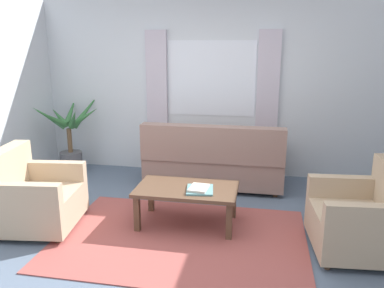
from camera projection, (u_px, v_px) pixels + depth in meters
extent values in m
plane|color=slate|center=(181.00, 239.00, 4.01)|extent=(6.24, 6.24, 0.00)
cube|color=silver|center=(212.00, 88.00, 5.82)|extent=(5.32, 0.12, 2.60)
cube|color=white|center=(211.00, 79.00, 5.73)|extent=(1.30, 0.01, 1.10)
cube|color=silver|center=(157.00, 78.00, 5.85)|extent=(0.32, 0.06, 1.40)
cube|color=silver|center=(268.00, 80.00, 5.55)|extent=(0.32, 0.06, 1.40)
cube|color=#9E4C47|center=(181.00, 238.00, 4.00)|extent=(2.56, 1.77, 0.01)
cube|color=gray|center=(215.00, 168.00, 5.48)|extent=(1.90, 0.80, 0.38)
cube|color=gray|center=(212.00, 144.00, 5.07)|extent=(1.90, 0.20, 0.48)
cube|color=gray|center=(278.00, 150.00, 5.25)|extent=(0.16, 0.80, 0.24)
cube|color=gray|center=(155.00, 144.00, 5.56)|extent=(0.16, 0.80, 0.24)
cylinder|color=brown|center=(274.00, 179.00, 5.67)|extent=(0.06, 0.06, 0.06)
cylinder|color=brown|center=(162.00, 172.00, 5.98)|extent=(0.06, 0.06, 0.06)
cylinder|color=brown|center=(275.00, 194.00, 5.10)|extent=(0.06, 0.06, 0.06)
cylinder|color=brown|center=(151.00, 186.00, 5.41)|extent=(0.06, 0.06, 0.06)
cube|color=tan|center=(40.00, 207.00, 4.21)|extent=(0.90, 0.93, 0.36)
cube|color=tan|center=(6.00, 170.00, 4.12)|extent=(0.28, 0.86, 0.46)
cube|color=tan|center=(21.00, 194.00, 3.78)|extent=(0.81, 0.22, 0.22)
cube|color=tan|center=(51.00, 171.00, 4.48)|extent=(0.81, 0.22, 0.22)
cylinder|color=brown|center=(58.00, 240.00, 3.91)|extent=(0.05, 0.05, 0.06)
cylinder|color=brown|center=(81.00, 212.00, 4.57)|extent=(0.05, 0.05, 0.06)
cylinder|color=brown|center=(28.00, 211.00, 4.61)|extent=(0.05, 0.05, 0.06)
cube|color=tan|center=(355.00, 228.00, 3.71)|extent=(0.87, 0.90, 0.36)
cube|color=tan|center=(348.00, 187.00, 3.98)|extent=(0.81, 0.19, 0.22)
cube|color=tan|center=(372.00, 217.00, 3.29)|extent=(0.81, 0.19, 0.22)
cylinder|color=brown|center=(312.00, 230.00, 4.12)|extent=(0.05, 0.05, 0.06)
cylinder|color=brown|center=(327.00, 266.00, 3.47)|extent=(0.05, 0.05, 0.06)
cylinder|color=brown|center=(375.00, 233.00, 4.06)|extent=(0.05, 0.05, 0.06)
cube|color=brown|center=(187.00, 189.00, 4.22)|extent=(1.10, 0.64, 0.04)
cube|color=brown|center=(137.00, 214.00, 4.11)|extent=(0.06, 0.06, 0.40)
cube|color=brown|center=(229.00, 222.00, 3.94)|extent=(0.06, 0.06, 0.40)
cube|color=brown|center=(151.00, 196.00, 4.61)|extent=(0.06, 0.06, 0.40)
cube|color=brown|center=(233.00, 202.00, 4.43)|extent=(0.06, 0.06, 0.40)
cube|color=#5B8E93|center=(200.00, 190.00, 4.12)|extent=(0.32, 0.34, 0.02)
cube|color=beige|center=(199.00, 188.00, 4.11)|extent=(0.21, 0.26, 0.02)
cylinder|color=#56565B|center=(72.00, 162.00, 6.00)|extent=(0.34, 0.34, 0.33)
cylinder|color=brown|center=(70.00, 140.00, 5.91)|extent=(0.07, 0.07, 0.37)
cone|color=#38753D|center=(84.00, 117.00, 5.76)|extent=(0.51, 0.12, 0.37)
cone|color=#38753D|center=(87.00, 110.00, 6.06)|extent=(0.33, 0.57, 0.54)
cone|color=#38753D|center=(71.00, 110.00, 6.12)|extent=(0.23, 0.61, 0.44)
cone|color=#38753D|center=(59.00, 117.00, 5.96)|extent=(0.44, 0.32, 0.31)
cone|color=#38753D|center=(49.00, 117.00, 5.76)|extent=(0.48, 0.29, 0.42)
cone|color=#38753D|center=(51.00, 118.00, 5.55)|extent=(0.24, 0.59, 0.43)
cone|color=#38753D|center=(74.00, 119.00, 5.59)|extent=(0.40, 0.46, 0.42)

